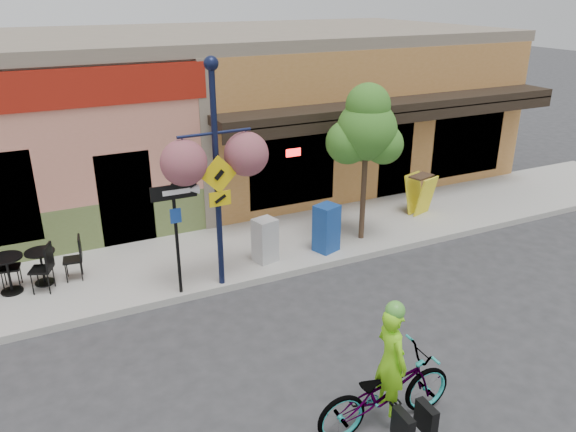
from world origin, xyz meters
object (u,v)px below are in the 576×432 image
object	(u,v)px
street_tree	(365,163)
newspaper_box_grey	(265,240)
cyclist_rider	(390,376)
one_way_sign	(177,240)
building	(197,109)
lamp_post	(217,178)
newspaper_box_blue	(326,228)
bicycle	(385,391)

from	to	relation	value
street_tree	newspaper_box_grey	bearing A→B (deg)	-177.49
cyclist_rider	one_way_sign	world-z (taller)	one_way_sign
building	lamp_post	xyz separation A→B (m)	(-1.75, -6.85, 0.11)
lamp_post	one_way_sign	size ratio (longest dim) A/B	1.99
newspaper_box_blue	street_tree	world-z (taller)	street_tree
cyclist_rider	one_way_sign	distance (m)	4.85
cyclist_rider	lamp_post	xyz separation A→B (m)	(-0.79, 4.55, 1.57)
building	newspaper_box_grey	world-z (taller)	building
one_way_sign	newspaper_box_blue	bearing A→B (deg)	7.28
building	cyclist_rider	bearing A→B (deg)	-94.83
bicycle	cyclist_rider	bearing A→B (deg)	-88.90
one_way_sign	bicycle	bearing A→B (deg)	-70.24
newspaper_box_grey	street_tree	size ratio (longest dim) A/B	0.26
newspaper_box_blue	street_tree	size ratio (longest dim) A/B	0.29
building	street_tree	bearing A→B (deg)	-72.46
newspaper_box_blue	newspaper_box_grey	world-z (taller)	newspaper_box_blue
cyclist_rider	lamp_post	world-z (taller)	lamp_post
cyclist_rider	building	bearing A→B (deg)	-3.73
cyclist_rider	newspaper_box_blue	bearing A→B (deg)	-19.24
street_tree	lamp_post	bearing A→B (deg)	-170.25
newspaper_box_blue	lamp_post	bearing A→B (deg)	169.52
lamp_post	newspaper_box_blue	xyz separation A→B (m)	(2.62, 0.40, -1.67)
building	street_tree	distance (m)	6.52
one_way_sign	street_tree	xyz separation A→B (m)	(4.56, 0.64, 0.72)
lamp_post	newspaper_box_blue	world-z (taller)	lamp_post
one_way_sign	newspaper_box_blue	xyz separation A→B (m)	(3.46, 0.40, -0.57)
lamp_post	newspaper_box_grey	distance (m)	2.16
lamp_post	one_way_sign	xyz separation A→B (m)	(-0.84, 0.00, -1.10)
street_tree	cyclist_rider	bearing A→B (deg)	-119.44
building	lamp_post	bearing A→B (deg)	-104.32
building	newspaper_box_blue	xyz separation A→B (m)	(0.87, -6.45, -1.56)
newspaper_box_blue	newspaper_box_grey	distance (m)	1.44
building	newspaper_box_grey	bearing A→B (deg)	-95.11
one_way_sign	newspaper_box_grey	bearing A→B (deg)	15.19
lamp_post	newspaper_box_grey	bearing A→B (deg)	22.03
cyclist_rider	lamp_post	size ratio (longest dim) A/B	0.36
newspaper_box_blue	newspaper_box_grey	xyz separation A→B (m)	(-1.44, 0.12, -0.06)
building	one_way_sign	world-z (taller)	building
newspaper_box_grey	building	bearing A→B (deg)	71.27
bicycle	newspaper_box_grey	xyz separation A→B (m)	(0.45, 5.07, 0.08)
street_tree	one_way_sign	bearing A→B (deg)	-172.03
lamp_post	cyclist_rider	bearing A→B (deg)	-82.15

